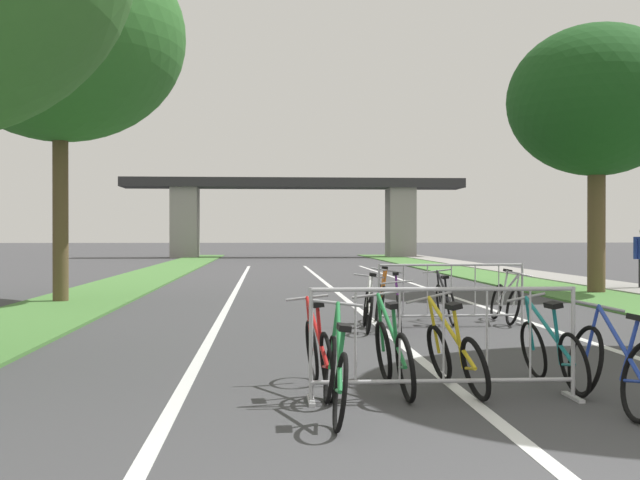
# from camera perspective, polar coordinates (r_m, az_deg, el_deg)

# --- Properties ---
(grass_verge_left) EXTENTS (2.41, 60.85, 0.05)m
(grass_verge_left) POSITION_cam_1_polar(r_m,az_deg,el_deg) (29.16, -12.28, -2.60)
(grass_verge_left) COLOR #477A38
(grass_verge_left) RESTS_ON ground
(grass_verge_right) EXTENTS (2.41, 60.85, 0.05)m
(grass_verge_right) POSITION_cam_1_polar(r_m,az_deg,el_deg) (29.94, 11.69, -2.52)
(grass_verge_right) COLOR #477A38
(grass_verge_right) RESTS_ON ground
(sidewalk_path_right) EXTENTS (1.83, 60.85, 0.08)m
(sidewalk_path_right) POSITION_cam_1_polar(r_m,az_deg,el_deg) (30.58, 15.52, -2.44)
(sidewalk_path_right) COLOR gray
(sidewalk_path_right) RESTS_ON ground
(lane_stripe_center) EXTENTS (0.14, 35.20, 0.01)m
(lane_stripe_center) POSITION_cam_1_polar(r_m,az_deg,el_deg) (21.65, 1.14, -3.68)
(lane_stripe_center) COLOR silver
(lane_stripe_center) RESTS_ON ground
(lane_stripe_right_lane) EXTENTS (0.14, 35.20, 0.01)m
(lane_stripe_right_lane) POSITION_cam_1_polar(r_m,az_deg,el_deg) (22.06, 8.20, -3.61)
(lane_stripe_right_lane) COLOR silver
(lane_stripe_right_lane) RESTS_ON ground
(lane_stripe_left_lane) EXTENTS (0.14, 35.20, 0.01)m
(lane_stripe_left_lane) POSITION_cam_1_polar(r_m,az_deg,el_deg) (21.58, -6.08, -3.69)
(lane_stripe_left_lane) COLOR silver
(lane_stripe_left_lane) RESTS_ON ground
(overpass_bridge) EXTENTS (23.03, 2.96, 5.34)m
(overpass_bridge) POSITION_cam_1_polar(r_m,az_deg,el_deg) (54.28, -1.89, 2.70)
(overpass_bridge) COLOR #2D2D30
(overpass_bridge) RESTS_ON ground
(tree_left_maple_mid) EXTENTS (5.59, 5.59, 8.38)m
(tree_left_maple_mid) POSITION_cam_1_polar(r_m,az_deg,el_deg) (19.37, -18.07, 13.67)
(tree_left_maple_mid) COLOR brown
(tree_left_maple_mid) RESTS_ON ground
(tree_right_cypress_far) EXTENTS (4.61, 4.61, 6.99)m
(tree_right_cypress_far) POSITION_cam_1_polar(r_m,az_deg,el_deg) (22.22, 19.15, 9.33)
(tree_right_cypress_far) COLOR brown
(tree_right_cypress_far) RESTS_ON ground
(crowd_barrier_nearest) EXTENTS (2.52, 0.45, 1.05)m
(crowd_barrier_nearest) POSITION_cam_1_polar(r_m,az_deg,el_deg) (7.53, 8.81, -7.34)
(crowd_barrier_nearest) COLOR #ADADB2
(crowd_barrier_nearest) RESTS_ON ground
(crowd_barrier_second) EXTENTS (2.53, 0.54, 1.05)m
(crowd_barrier_second) POSITION_cam_1_polar(r_m,az_deg,el_deg) (13.55, 9.36, -3.91)
(crowd_barrier_second) COLOR #ADADB2
(crowd_barrier_second) RESTS_ON ground
(bicycle_green_0) EXTENTS (0.46, 1.70, 0.96)m
(bicycle_green_0) POSITION_cam_1_polar(r_m,az_deg,el_deg) (6.80, 1.10, -9.56)
(bicycle_green_0) COLOR black
(bicycle_green_0) RESTS_ON ground
(bicycle_red_1) EXTENTS (0.44, 1.68, 0.92)m
(bicycle_red_1) POSITION_cam_1_polar(r_m,az_deg,el_deg) (7.86, -0.08, -8.12)
(bicycle_red_1) COLOR black
(bicycle_red_1) RESTS_ON ground
(bicycle_orange_2) EXTENTS (0.51, 1.67, 0.99)m
(bicycle_orange_2) POSITION_cam_1_polar(r_m,az_deg,el_deg) (13.76, 4.32, -4.40)
(bicycle_orange_2) COLOR black
(bicycle_orange_2) RESTS_ON ground
(bicycle_yellow_3) EXTENTS (0.61, 1.62, 0.95)m
(bicycle_yellow_3) POSITION_cam_1_polar(r_m,az_deg,el_deg) (7.99, 9.63, -8.17)
(bicycle_yellow_3) COLOR black
(bicycle_yellow_3) RESTS_ON ground
(bicycle_teal_4) EXTENTS (0.46, 1.61, 0.93)m
(bicycle_teal_4) POSITION_cam_1_polar(r_m,az_deg,el_deg) (8.37, 16.23, -7.71)
(bicycle_teal_4) COLOR black
(bicycle_teal_4) RESTS_ON ground
(bicycle_purple_5) EXTENTS (0.57, 1.68, 0.92)m
(bicycle_purple_5) POSITION_cam_1_polar(r_m,az_deg,el_deg) (13.04, 5.64, -4.84)
(bicycle_purple_5) COLOR black
(bicycle_purple_5) RESTS_ON ground
(bicycle_white_6) EXTENTS (0.54, 1.73, 0.94)m
(bicycle_white_6) POSITION_cam_1_polar(r_m,az_deg,el_deg) (12.86, 3.46, -4.84)
(bicycle_white_6) COLOR black
(bicycle_white_6) RESTS_ON ground
(bicycle_silver_7) EXTENTS (0.44, 1.67, 0.93)m
(bicycle_silver_7) POSITION_cam_1_polar(r_m,az_deg,el_deg) (14.32, 13.08, -4.32)
(bicycle_silver_7) COLOR black
(bicycle_silver_7) RESTS_ON ground
(bicycle_blue_8) EXTENTS (0.52, 1.78, 0.93)m
(bicycle_blue_8) POSITION_cam_1_polar(r_m,az_deg,el_deg) (7.54, 20.18, -8.48)
(bicycle_blue_8) COLOR black
(bicycle_blue_8) RESTS_ON ground
(bicycle_black_9) EXTENTS (0.52, 1.68, 0.93)m
(bicycle_black_9) POSITION_cam_1_polar(r_m,az_deg,el_deg) (14.08, 8.93, -4.38)
(bicycle_black_9) COLOR black
(bicycle_black_9) RESTS_ON ground
(bicycle_green_10) EXTENTS (0.54, 1.68, 0.96)m
(bicycle_green_10) POSITION_cam_1_polar(r_m,az_deg,el_deg) (7.88, 5.26, -8.17)
(bicycle_green_10) COLOR black
(bicycle_green_10) RESTS_ON ground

